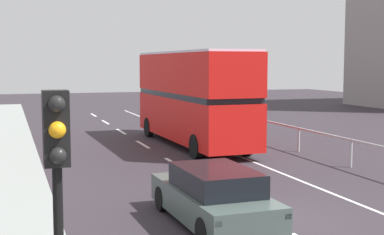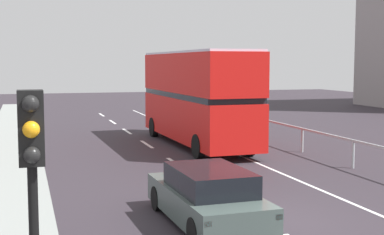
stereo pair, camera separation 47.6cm
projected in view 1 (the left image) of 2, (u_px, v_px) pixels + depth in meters
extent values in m
cube|color=#302930|center=(269.00, 222.00, 13.40)|extent=(73.17, 120.00, 0.10)
cube|color=silver|center=(226.00, 194.00, 16.06)|extent=(0.16, 2.50, 0.01)
cube|color=silver|center=(174.00, 163.00, 20.96)|extent=(0.16, 2.50, 0.01)
cube|color=silver|center=(143.00, 144.00, 25.86)|extent=(0.16, 2.50, 0.01)
cube|color=silver|center=(121.00, 131.00, 30.76)|extent=(0.16, 2.50, 0.01)
cube|color=silver|center=(105.00, 122.00, 35.66)|extent=(0.16, 2.50, 0.01)
cube|color=silver|center=(94.00, 115.00, 40.55)|extent=(0.16, 2.50, 0.01)
cube|color=silver|center=(237.00, 155.00, 22.83)|extent=(0.12, 46.00, 0.01)
cube|color=#A8AFB3|center=(299.00, 128.00, 23.66)|extent=(0.08, 42.00, 0.08)
cylinder|color=#A8AFB3|center=(351.00, 154.00, 20.11)|extent=(0.10, 0.10, 1.01)
cylinder|color=#A8AFB3|center=(299.00, 140.00, 23.71)|extent=(0.10, 0.10, 1.01)
cylinder|color=#A8AFB3|center=(260.00, 130.00, 27.31)|extent=(0.10, 0.10, 1.01)
cylinder|color=#A8AFB3|center=(231.00, 122.00, 30.91)|extent=(0.10, 0.10, 1.01)
cylinder|color=#A8AFB3|center=(207.00, 116.00, 34.51)|extent=(0.10, 0.10, 1.01)
cylinder|color=#A8AFB3|center=(189.00, 111.00, 38.11)|extent=(0.10, 0.10, 1.01)
cylinder|color=#A8AFB3|center=(173.00, 107.00, 41.71)|extent=(0.10, 0.10, 1.01)
cube|color=red|center=(193.00, 118.00, 25.46)|extent=(2.66, 10.17, 1.91)
cube|color=black|center=(193.00, 95.00, 25.35)|extent=(2.67, 9.77, 0.24)
cube|color=red|center=(193.00, 73.00, 25.25)|extent=(2.66, 10.17, 1.77)
cube|color=silver|center=(193.00, 52.00, 25.16)|extent=(2.60, 9.97, 0.10)
cube|color=black|center=(161.00, 107.00, 30.16)|extent=(2.18, 0.09, 1.33)
cube|color=yellow|center=(161.00, 63.00, 29.92)|extent=(1.45, 0.07, 0.28)
cylinder|color=black|center=(149.00, 127.00, 28.58)|extent=(0.30, 1.01, 1.00)
cylinder|color=black|center=(189.00, 125.00, 29.34)|extent=(0.30, 1.01, 1.00)
cylinder|color=black|center=(196.00, 147.00, 21.93)|extent=(0.30, 1.01, 1.00)
cylinder|color=black|center=(246.00, 144.00, 22.68)|extent=(0.30, 1.01, 1.00)
cube|color=#44524E|center=(212.00, 202.00, 13.05)|extent=(1.87, 4.49, 0.68)
cube|color=black|center=(216.00, 179.00, 12.79)|extent=(1.61, 2.48, 0.53)
cube|color=red|center=(218.00, 224.00, 10.72)|extent=(0.16, 0.06, 0.12)
cube|color=red|center=(288.00, 216.00, 11.26)|extent=(0.16, 0.06, 0.12)
cylinder|color=black|center=(162.00, 199.00, 14.22)|extent=(0.22, 0.65, 0.64)
cylinder|color=black|center=(218.00, 194.00, 14.77)|extent=(0.22, 0.65, 0.64)
cylinder|color=black|center=(204.00, 232.00, 11.38)|extent=(0.22, 0.65, 0.64)
cylinder|color=black|center=(272.00, 225.00, 11.93)|extent=(0.22, 0.65, 0.64)
cylinder|color=black|center=(59.00, 230.00, 6.58)|extent=(0.12, 0.12, 3.37)
cube|color=black|center=(56.00, 128.00, 6.45)|extent=(0.30, 0.30, 0.90)
sphere|color=black|center=(57.00, 104.00, 6.26)|extent=(0.20, 0.20, 0.20)
sphere|color=orange|center=(57.00, 130.00, 6.29)|extent=(0.20, 0.20, 0.20)
sphere|color=black|center=(58.00, 156.00, 6.32)|extent=(0.20, 0.20, 0.20)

